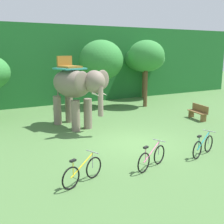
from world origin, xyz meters
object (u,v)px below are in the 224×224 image
(tree_center_right, at_px, (145,59))
(elephant, at_px, (75,87))
(bike_yellow, at_px, (83,172))
(wooden_bench, at_px, (198,112))
(bike_pink, at_px, (152,158))
(tree_left, at_px, (101,60))
(tree_center_left, at_px, (146,56))
(bike_teal, at_px, (203,146))

(tree_center_right, relative_size, elephant, 1.06)
(bike_yellow, relative_size, wooden_bench, 1.04)
(tree_center_right, relative_size, bike_pink, 2.77)
(bike_pink, height_order, wooden_bench, bike_pink)
(tree_left, height_order, bike_pink, tree_left)
(tree_center_left, distance_m, elephant, 7.44)
(tree_center_right, bearing_deg, bike_teal, -115.55)
(tree_center_left, distance_m, bike_teal, 10.57)
(bike_pink, relative_size, bike_teal, 0.99)
(tree_center_left, relative_size, bike_pink, 2.96)
(tree_center_left, height_order, bike_pink, tree_center_left)
(tree_center_left, xyz_separation_m, bike_yellow, (-8.92, -9.20, -3.28))
(tree_center_left, relative_size, elephant, 1.13)
(tree_left, relative_size, elephant, 1.13)
(elephant, height_order, wooden_bench, elephant)
(tree_center_right, height_order, bike_teal, tree_center_right)
(bike_yellow, relative_size, bike_pink, 0.99)
(tree_left, distance_m, tree_center_left, 3.23)
(tree_left, height_order, tree_center_right, tree_left)
(bike_yellow, bearing_deg, bike_pink, -2.08)
(tree_left, distance_m, bike_yellow, 12.57)
(bike_pink, distance_m, wooden_bench, 8.13)
(wooden_bench, bearing_deg, bike_teal, -133.85)
(elephant, xyz_separation_m, bike_pink, (0.32, -6.32, -1.82))
(elephant, xyz_separation_m, wooden_bench, (7.11, -1.85, -1.72))
(tree_center_left, relative_size, bike_teal, 2.92)
(bike_pink, bearing_deg, tree_left, 72.18)
(tree_center_right, relative_size, wooden_bench, 2.89)
(bike_yellow, bearing_deg, tree_center_right, 48.35)
(tree_center_right, height_order, wooden_bench, tree_center_right)
(bike_teal, bearing_deg, bike_yellow, 179.07)
(elephant, distance_m, bike_yellow, 6.87)
(wooden_bench, bearing_deg, tree_center_right, 77.97)
(tree_center_left, relative_size, bike_yellow, 2.99)
(bike_teal, height_order, wooden_bench, bike_teal)
(tree_center_right, distance_m, bike_yellow, 16.96)
(tree_left, distance_m, elephant, 5.91)
(tree_left, bearing_deg, bike_teal, -94.99)
(bike_yellow, distance_m, wooden_bench, 10.34)
(tree_left, bearing_deg, bike_yellow, -119.57)
(tree_center_right, relative_size, bike_teal, 2.73)
(tree_left, xyz_separation_m, bike_yellow, (-6.03, -10.63, -2.98))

